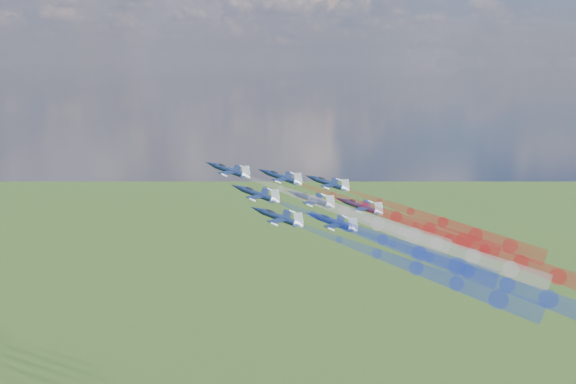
# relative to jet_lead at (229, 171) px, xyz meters

# --- Properties ---
(jet_lead) EXTENTS (16.52, 14.67, 7.50)m
(jet_lead) POSITION_rel_jet_lead_xyz_m (0.00, 0.00, 0.00)
(jet_lead) COLOR black
(trail_lead) EXTENTS (49.52, 21.33, 17.78)m
(trail_lead) POSITION_rel_jet_lead_xyz_m (28.84, -10.15, -8.12)
(trail_lead) COLOR white
(jet_inner_left) EXTENTS (16.52, 14.67, 7.50)m
(jet_inner_left) POSITION_rel_jet_lead_xyz_m (7.99, -11.79, -3.79)
(jet_inner_left) COLOR black
(trail_inner_left) EXTENTS (49.52, 21.33, 17.78)m
(trail_inner_left) POSITION_rel_jet_lead_xyz_m (36.83, -21.94, -11.90)
(trail_inner_left) COLOR #1B35E9
(jet_inner_right) EXTENTS (16.52, 14.67, 7.50)m
(jet_inner_right) POSITION_rel_jet_lead_xyz_m (13.00, 5.33, -2.57)
(jet_inner_right) COLOR black
(trail_inner_right) EXTENTS (49.52, 21.33, 17.78)m
(trail_inner_right) POSITION_rel_jet_lead_xyz_m (41.84, -4.82, -10.69)
(trail_inner_right) COLOR red
(jet_outer_left) EXTENTS (16.52, 14.67, 7.50)m
(jet_outer_left) POSITION_rel_jet_lead_xyz_m (13.73, -23.98, -6.57)
(jet_outer_left) COLOR black
(trail_outer_left) EXTENTS (49.52, 21.33, 17.78)m
(trail_outer_left) POSITION_rel_jet_lead_xyz_m (42.57, -34.12, -14.68)
(trail_outer_left) COLOR #1B35E9
(jet_center_third) EXTENTS (16.52, 14.67, 7.50)m
(jet_center_third) POSITION_rel_jet_lead_xyz_m (21.12, -6.02, -6.18)
(jet_center_third) COLOR black
(trail_center_third) EXTENTS (49.52, 21.33, 17.78)m
(trail_center_third) POSITION_rel_jet_lead_xyz_m (49.96, -16.16, -14.30)
(trail_center_third) COLOR white
(jet_outer_right) EXTENTS (16.52, 14.67, 7.50)m
(jet_outer_right) POSITION_rel_jet_lead_xyz_m (25.49, 10.15, -4.98)
(jet_outer_right) COLOR black
(trail_outer_right) EXTENTS (49.52, 21.33, 17.78)m
(trail_outer_right) POSITION_rel_jet_lead_xyz_m (54.32, 0.00, -13.10)
(trail_outer_right) COLOR red
(jet_rear_left) EXTENTS (16.52, 14.67, 7.50)m
(jet_rear_left) POSITION_rel_jet_lead_xyz_m (26.03, -16.73, -9.35)
(jet_rear_left) COLOR black
(trail_rear_left) EXTENTS (49.52, 21.33, 17.78)m
(trail_rear_left) POSITION_rel_jet_lead_xyz_m (54.87, -26.88, -17.47)
(trail_rear_left) COLOR #1B35E9
(jet_rear_right) EXTENTS (16.52, 14.67, 7.50)m
(jet_rear_right) POSITION_rel_jet_lead_xyz_m (33.27, -1.88, -8.66)
(jet_rear_right) COLOR black
(trail_rear_right) EXTENTS (49.52, 21.33, 17.78)m
(trail_rear_right) POSITION_rel_jet_lead_xyz_m (62.11, -12.02, -16.78)
(trail_rear_right) COLOR red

